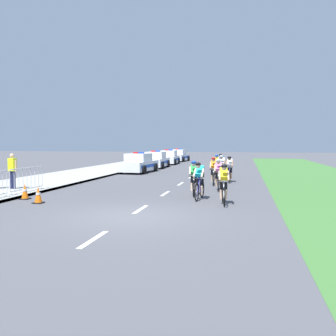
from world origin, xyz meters
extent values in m
plane|color=#4C4C51|center=(0.00, 0.00, 0.00)|extent=(160.00, 160.00, 0.00)
cube|color=#A3A099|center=(-7.98, 14.00, 0.06)|extent=(4.85, 60.00, 0.12)
cube|color=#9E9E99|center=(-5.63, 14.00, 0.07)|extent=(0.16, 60.00, 0.13)
cube|color=#3D7033|center=(8.16, 14.00, 0.00)|extent=(7.00, 60.00, 0.01)
cube|color=white|center=(0.00, -2.82, 0.00)|extent=(0.14, 1.60, 0.01)
cube|color=white|center=(0.00, 1.18, 0.00)|extent=(0.14, 1.60, 0.01)
cube|color=white|center=(0.00, 5.18, 0.00)|extent=(0.14, 1.60, 0.01)
cube|color=white|center=(0.00, 9.18, 0.00)|extent=(0.14, 1.60, 0.01)
cube|color=white|center=(0.00, 13.18, 0.00)|extent=(0.14, 1.60, 0.01)
cube|color=white|center=(0.00, 17.18, 0.00)|extent=(0.14, 1.60, 0.01)
torus|color=black|center=(2.80, 2.31, 0.36)|extent=(0.12, 0.72, 0.72)
cylinder|color=#99999E|center=(2.80, 2.31, 0.36)|extent=(0.07, 0.07, 0.06)
torus|color=black|center=(2.69, 3.31, 0.36)|extent=(0.12, 0.72, 0.72)
cylinder|color=#99999E|center=(2.69, 3.31, 0.36)|extent=(0.07, 0.07, 0.06)
cylinder|color=silver|center=(2.75, 2.76, 0.90)|extent=(0.10, 0.55, 0.04)
cylinder|color=silver|center=(2.77, 2.59, 0.58)|extent=(0.09, 0.48, 0.63)
cylinder|color=silver|center=(2.73, 2.96, 0.60)|extent=(0.04, 0.04, 0.65)
cylinder|color=black|center=(2.79, 2.41, 0.88)|extent=(0.42, 0.07, 0.03)
cube|color=black|center=(2.73, 2.96, 0.94)|extent=(0.12, 0.23, 0.05)
cube|color=yellow|center=(2.74, 2.84, 1.14)|extent=(0.34, 0.57, 0.47)
cube|color=black|center=(2.73, 2.95, 0.98)|extent=(0.30, 0.23, 0.18)
cylinder|color=black|center=(2.82, 2.91, 0.64)|extent=(0.13, 0.23, 0.40)
cylinder|color=tan|center=(2.83, 2.83, 0.37)|extent=(0.11, 0.16, 0.36)
cylinder|color=black|center=(2.64, 2.89, 0.64)|extent=(0.13, 0.18, 0.40)
cylinder|color=tan|center=(2.65, 2.81, 0.37)|extent=(0.10, 0.13, 0.36)
cylinder|color=tan|center=(2.92, 2.64, 1.09)|extent=(0.12, 0.41, 0.35)
cylinder|color=tan|center=(2.60, 2.60, 1.09)|extent=(0.12, 0.41, 0.35)
sphere|color=tan|center=(2.77, 2.54, 1.38)|extent=(0.19, 0.19, 0.19)
ellipsoid|color=black|center=(2.77, 2.53, 1.45)|extent=(0.26, 0.34, 0.24)
torus|color=black|center=(1.67, 3.35, 0.36)|extent=(0.11, 0.72, 0.72)
cylinder|color=#99999E|center=(1.67, 3.35, 0.36)|extent=(0.07, 0.07, 0.06)
torus|color=black|center=(1.77, 4.34, 0.36)|extent=(0.11, 0.72, 0.72)
cylinder|color=#99999E|center=(1.77, 4.34, 0.36)|extent=(0.07, 0.07, 0.06)
cylinder|color=#1E1E99|center=(1.71, 3.79, 0.90)|extent=(0.09, 0.55, 0.04)
cylinder|color=#1E1E99|center=(1.70, 3.62, 0.58)|extent=(0.09, 0.48, 0.63)
cylinder|color=#1E1E99|center=(1.73, 3.99, 0.60)|extent=(0.04, 0.04, 0.65)
cylinder|color=black|center=(1.68, 3.45, 0.88)|extent=(0.42, 0.07, 0.03)
cube|color=black|center=(1.73, 3.99, 0.94)|extent=(0.12, 0.23, 0.05)
cube|color=#19B2B7|center=(1.72, 3.87, 1.14)|extent=(0.33, 0.57, 0.46)
cube|color=black|center=(1.73, 3.98, 0.98)|extent=(0.30, 0.23, 0.18)
cylinder|color=black|center=(1.82, 3.93, 0.64)|extent=(0.13, 0.23, 0.40)
cylinder|color=beige|center=(1.81, 3.85, 0.37)|extent=(0.10, 0.16, 0.36)
cylinder|color=black|center=(1.64, 3.94, 0.64)|extent=(0.13, 0.18, 0.40)
cylinder|color=beige|center=(1.63, 3.86, 0.37)|extent=(0.10, 0.13, 0.36)
cylinder|color=beige|center=(1.86, 3.64, 1.09)|extent=(0.11, 0.41, 0.35)
cylinder|color=beige|center=(1.54, 3.67, 1.09)|extent=(0.11, 0.41, 0.35)
sphere|color=beige|center=(1.69, 3.57, 1.38)|extent=(0.19, 0.19, 0.19)
ellipsoid|color=black|center=(1.69, 3.56, 1.45)|extent=(0.26, 0.34, 0.24)
torus|color=black|center=(1.39, 4.43, 0.36)|extent=(0.13, 0.72, 0.72)
cylinder|color=#99999E|center=(1.39, 4.43, 0.36)|extent=(0.07, 0.07, 0.06)
torus|color=black|center=(1.28, 5.42, 0.36)|extent=(0.13, 0.72, 0.72)
cylinder|color=#99999E|center=(1.28, 5.42, 0.36)|extent=(0.07, 0.07, 0.06)
cylinder|color=white|center=(1.34, 4.87, 0.90)|extent=(0.10, 0.55, 0.04)
cylinder|color=white|center=(1.36, 4.70, 0.58)|extent=(0.10, 0.48, 0.63)
cylinder|color=white|center=(1.32, 5.07, 0.60)|extent=(0.04, 0.04, 0.65)
cylinder|color=black|center=(1.38, 4.53, 0.88)|extent=(0.42, 0.08, 0.03)
cube|color=black|center=(1.32, 5.07, 0.94)|extent=(0.12, 0.23, 0.05)
cube|color=green|center=(1.33, 4.95, 1.14)|extent=(0.34, 0.57, 0.47)
cube|color=black|center=(1.32, 5.06, 0.98)|extent=(0.30, 0.23, 0.18)
cylinder|color=black|center=(1.41, 5.02, 0.64)|extent=(0.14, 0.23, 0.40)
cylinder|color=beige|center=(1.42, 4.94, 0.37)|extent=(0.11, 0.16, 0.36)
cylinder|color=black|center=(1.23, 5.00, 0.64)|extent=(0.13, 0.18, 0.40)
cylinder|color=beige|center=(1.24, 4.92, 0.37)|extent=(0.10, 0.13, 0.36)
cylinder|color=beige|center=(1.52, 4.75, 1.09)|extent=(0.12, 0.41, 0.35)
cylinder|color=beige|center=(1.20, 4.72, 1.09)|extent=(0.12, 0.41, 0.35)
sphere|color=beige|center=(1.37, 4.65, 1.38)|extent=(0.19, 0.19, 0.19)
ellipsoid|color=blue|center=(1.37, 4.64, 1.45)|extent=(0.26, 0.34, 0.24)
torus|color=black|center=(2.29, 6.37, 0.36)|extent=(0.09, 0.73, 0.72)
cylinder|color=#99999E|center=(2.29, 6.37, 0.36)|extent=(0.06, 0.06, 0.06)
torus|color=black|center=(2.23, 7.37, 0.36)|extent=(0.09, 0.73, 0.72)
cylinder|color=#99999E|center=(2.23, 7.37, 0.36)|extent=(0.06, 0.06, 0.06)
cylinder|color=silver|center=(2.26, 6.82, 0.90)|extent=(0.07, 0.55, 0.04)
cylinder|color=silver|center=(2.28, 6.64, 0.58)|extent=(0.07, 0.48, 0.63)
cylinder|color=silver|center=(2.25, 7.02, 0.60)|extent=(0.04, 0.04, 0.65)
cylinder|color=black|center=(2.29, 6.47, 0.88)|extent=(0.42, 0.05, 0.03)
cube|color=black|center=(2.25, 7.02, 0.94)|extent=(0.11, 0.23, 0.05)
cube|color=pink|center=(2.26, 6.89, 1.14)|extent=(0.31, 0.56, 0.46)
cube|color=black|center=(2.25, 7.01, 0.98)|extent=(0.29, 0.22, 0.18)
cylinder|color=black|center=(2.35, 6.96, 0.64)|extent=(0.12, 0.23, 0.40)
cylinder|color=tan|center=(2.35, 6.88, 0.37)|extent=(0.10, 0.16, 0.36)
cylinder|color=black|center=(2.17, 6.95, 0.64)|extent=(0.12, 0.18, 0.40)
cylinder|color=tan|center=(2.17, 6.87, 0.37)|extent=(0.10, 0.13, 0.36)
cylinder|color=tan|center=(2.43, 6.69, 1.09)|extent=(0.10, 0.41, 0.35)
cylinder|color=tan|center=(2.11, 6.67, 1.09)|extent=(0.10, 0.41, 0.35)
sphere|color=tan|center=(2.28, 6.59, 1.38)|extent=(0.19, 0.19, 0.19)
ellipsoid|color=white|center=(2.28, 6.58, 1.45)|extent=(0.25, 0.33, 0.24)
torus|color=black|center=(1.88, 8.56, 0.36)|extent=(0.10, 0.73, 0.72)
cylinder|color=#99999E|center=(1.88, 8.56, 0.36)|extent=(0.06, 0.06, 0.06)
torus|color=black|center=(1.81, 9.56, 0.36)|extent=(0.10, 0.73, 0.72)
cylinder|color=#99999E|center=(1.81, 9.56, 0.36)|extent=(0.06, 0.06, 0.06)
cylinder|color=white|center=(1.85, 9.01, 0.90)|extent=(0.07, 0.55, 0.04)
cylinder|color=white|center=(1.86, 8.83, 0.58)|extent=(0.07, 0.48, 0.63)
cylinder|color=white|center=(1.83, 9.21, 0.60)|extent=(0.04, 0.04, 0.65)
cylinder|color=black|center=(1.87, 8.66, 0.88)|extent=(0.42, 0.06, 0.03)
cube|color=black|center=(1.83, 9.21, 0.94)|extent=(0.12, 0.23, 0.05)
cube|color=orange|center=(1.84, 9.08, 1.14)|extent=(0.32, 0.56, 0.46)
cube|color=black|center=(1.84, 9.20, 0.98)|extent=(0.29, 0.22, 0.18)
cylinder|color=black|center=(1.93, 9.15, 0.64)|extent=(0.13, 0.23, 0.40)
cylinder|color=tan|center=(1.93, 9.08, 0.37)|extent=(0.10, 0.16, 0.36)
cylinder|color=black|center=(1.75, 9.14, 0.64)|extent=(0.12, 0.18, 0.40)
cylinder|color=tan|center=(1.75, 9.06, 0.37)|extent=(0.10, 0.13, 0.36)
cylinder|color=tan|center=(2.02, 8.88, 1.09)|extent=(0.10, 0.41, 0.35)
cylinder|color=tan|center=(1.70, 8.86, 1.09)|extent=(0.10, 0.41, 0.35)
sphere|color=tan|center=(1.86, 8.78, 1.38)|extent=(0.19, 0.19, 0.19)
ellipsoid|color=red|center=(1.87, 8.77, 1.45)|extent=(0.25, 0.33, 0.24)
torus|color=black|center=(2.64, 10.13, 0.36)|extent=(0.05, 0.72, 0.72)
cylinder|color=#99999E|center=(2.64, 10.13, 0.36)|extent=(0.06, 0.06, 0.06)
torus|color=black|center=(2.66, 11.13, 0.36)|extent=(0.05, 0.72, 0.72)
cylinder|color=#99999E|center=(2.66, 11.13, 0.36)|extent=(0.06, 0.06, 0.06)
cylinder|color=#1E1E99|center=(2.65, 10.58, 0.90)|extent=(0.04, 0.55, 0.04)
cylinder|color=#1E1E99|center=(2.65, 10.40, 0.58)|extent=(0.05, 0.48, 0.63)
cylinder|color=#1E1E99|center=(2.65, 10.78, 0.60)|extent=(0.04, 0.04, 0.65)
cylinder|color=black|center=(2.65, 10.23, 0.88)|extent=(0.42, 0.03, 0.03)
cube|color=black|center=(2.65, 10.78, 0.94)|extent=(0.10, 0.22, 0.05)
cube|color=white|center=(2.65, 10.65, 1.14)|extent=(0.29, 0.55, 0.45)
cube|color=black|center=(2.65, 10.77, 0.98)|extent=(0.28, 0.20, 0.18)
cylinder|color=black|center=(2.74, 10.72, 0.64)|extent=(0.11, 0.22, 0.40)
cylinder|color=#9E7051|center=(2.74, 10.64, 0.37)|extent=(0.09, 0.15, 0.36)
cylinder|color=black|center=(2.56, 10.72, 0.64)|extent=(0.11, 0.17, 0.40)
cylinder|color=#9E7051|center=(2.56, 10.64, 0.37)|extent=(0.09, 0.12, 0.36)
cylinder|color=#9E7051|center=(2.81, 10.44, 1.09)|extent=(0.08, 0.40, 0.35)
cylinder|color=#9E7051|center=(2.49, 10.44, 1.09)|extent=(0.08, 0.40, 0.35)
sphere|color=#9E7051|center=(2.65, 10.35, 1.38)|extent=(0.19, 0.19, 0.19)
ellipsoid|color=black|center=(2.65, 10.34, 1.45)|extent=(0.23, 0.32, 0.24)
torus|color=black|center=(2.07, 11.57, 0.36)|extent=(0.12, 0.72, 0.72)
cylinder|color=#99999E|center=(2.07, 11.57, 0.36)|extent=(0.07, 0.07, 0.06)
torus|color=black|center=(2.18, 12.56, 0.36)|extent=(0.12, 0.72, 0.72)
cylinder|color=#99999E|center=(2.18, 12.56, 0.36)|extent=(0.07, 0.07, 0.06)
cylinder|color=white|center=(2.12, 12.02, 0.90)|extent=(0.10, 0.55, 0.04)
cylinder|color=white|center=(2.10, 11.84, 0.58)|extent=(0.09, 0.48, 0.63)
cylinder|color=white|center=(2.14, 12.22, 0.60)|extent=(0.04, 0.04, 0.65)
cylinder|color=black|center=(2.08, 11.67, 0.88)|extent=(0.42, 0.07, 0.03)
cube|color=black|center=(2.14, 12.22, 0.94)|extent=(0.12, 0.23, 0.05)
cube|color=white|center=(2.13, 12.09, 1.14)|extent=(0.34, 0.58, 0.44)
cube|color=black|center=(2.14, 12.21, 0.98)|extent=(0.30, 0.23, 0.18)
cylinder|color=black|center=(2.23, 12.15, 0.64)|extent=(0.13, 0.23, 0.40)
cylinder|color=#9E7051|center=(2.22, 12.07, 0.37)|extent=(0.11, 0.16, 0.36)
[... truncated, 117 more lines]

